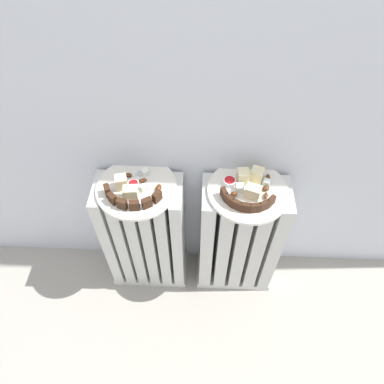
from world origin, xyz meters
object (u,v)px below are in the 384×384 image
object	(u,v)px
radiator_right	(239,239)
jam_bowl_right	(230,181)
radiator_left	(146,236)
jam_bowl_left	(134,185)
plate_left	(137,188)
fork	(135,180)
plate_right	(248,191)

from	to	relation	value
radiator_right	jam_bowl_right	distance (m)	0.33
radiator_left	jam_bowl_left	world-z (taller)	jam_bowl_left
plate_left	fork	size ratio (longest dim) A/B	2.71
radiator_right	plate_right	world-z (taller)	plate_right
plate_left	plate_right	distance (m)	0.37
plate_left	fork	xyz separation A→B (m)	(-0.01, 0.03, 0.01)
radiator_left	jam_bowl_left	size ratio (longest dim) A/B	15.77
radiator_left	plate_right	distance (m)	0.48
radiator_left	plate_left	xyz separation A→B (m)	(-0.00, 0.00, 0.30)
radiator_left	fork	distance (m)	0.31
radiator_right	fork	bearing A→B (deg)	175.73
plate_left	jam_bowl_right	xyz separation A→B (m)	(0.31, 0.02, 0.02)
jam_bowl_right	fork	size ratio (longest dim) A/B	0.42
plate_right	fork	world-z (taller)	fork
jam_bowl_right	radiator_right	bearing A→B (deg)	-22.09
plate_left	jam_bowl_right	bearing A→B (deg)	4.62
radiator_left	jam_bowl_right	distance (m)	0.44
jam_bowl_right	fork	distance (m)	0.31
radiator_left	plate_left	distance (m)	0.30
radiator_right	fork	size ratio (longest dim) A/B	5.88
plate_left	jam_bowl_right	size ratio (longest dim) A/B	6.38
radiator_right	plate_left	world-z (taller)	plate_left
jam_bowl_left	jam_bowl_right	size ratio (longest dim) A/B	0.88
radiator_left	fork	xyz separation A→B (m)	(-0.01, 0.03, 0.31)
plate_left	jam_bowl_right	world-z (taller)	jam_bowl_right
jam_bowl_left	jam_bowl_right	bearing A→B (deg)	4.84
radiator_right	plate_left	distance (m)	0.48
plate_left	plate_right	xyz separation A→B (m)	(0.37, 0.00, 0.00)
radiator_left	jam_bowl_left	xyz separation A→B (m)	(-0.01, -0.00, 0.32)
radiator_left	plate_right	world-z (taller)	plate_right
fork	plate_right	bearing A→B (deg)	-4.27
jam_bowl_right	plate_left	bearing A→B (deg)	-175.38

